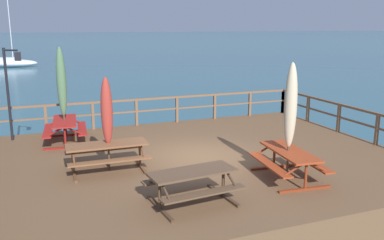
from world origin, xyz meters
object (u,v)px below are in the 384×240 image
(patio_umbrella_tall_back_right, at_px, (107,112))
(lamp_post_hooked, at_px, (11,80))
(sailboat_distant, at_px, (11,63))
(picnic_table_mid_centre, at_px, (107,151))
(picnic_table_back_right, at_px, (289,158))
(picnic_table_front_right, at_px, (65,126))
(picnic_table_back_left, at_px, (193,180))
(patio_umbrella_tall_mid_left, at_px, (62,82))
(patio_umbrella_short_back, at_px, (291,106))

(patio_umbrella_tall_back_right, bearing_deg, lamp_post_hooked, 121.11)
(sailboat_distant, bearing_deg, picnic_table_mid_centre, -84.42)
(picnic_table_mid_centre, xyz_separation_m, patio_umbrella_tall_back_right, (0.05, 0.06, 1.08))
(picnic_table_back_right, distance_m, picnic_table_front_right, 7.71)
(picnic_table_mid_centre, bearing_deg, lamp_post_hooked, 120.24)
(picnic_table_back_left, xyz_separation_m, lamp_post_hooked, (-3.84, 7.04, 1.55))
(lamp_post_hooked, bearing_deg, picnic_table_front_right, -26.70)
(picnic_table_back_left, bearing_deg, picnic_table_mid_centre, 116.09)
(picnic_table_mid_centre, bearing_deg, picnic_table_back_left, -63.91)
(picnic_table_mid_centre, distance_m, sailboat_distant, 41.74)
(patio_umbrella_tall_back_right, relative_size, lamp_post_hooked, 0.81)
(picnic_table_mid_centre, distance_m, picnic_table_back_right, 4.91)
(picnic_table_back_right, relative_size, picnic_table_back_left, 1.04)
(picnic_table_mid_centre, bearing_deg, picnic_table_front_right, 104.19)
(patio_umbrella_tall_mid_left, bearing_deg, patio_umbrella_tall_back_right, -74.73)
(lamp_post_hooked, bearing_deg, picnic_table_back_right, -44.06)
(picnic_table_back_right, relative_size, patio_umbrella_tall_back_right, 0.83)
(picnic_table_back_right, relative_size, patio_umbrella_short_back, 0.71)
(patio_umbrella_tall_mid_left, distance_m, lamp_post_hooked, 1.74)
(picnic_table_back_right, xyz_separation_m, picnic_table_back_left, (-2.90, -0.52, -0.00))
(picnic_table_mid_centre, xyz_separation_m, picnic_table_back_left, (1.41, -2.88, -0.01))
(picnic_table_back_right, height_order, patio_umbrella_short_back, patio_umbrella_short_back)
(picnic_table_back_right, distance_m, lamp_post_hooked, 9.50)
(picnic_table_mid_centre, relative_size, picnic_table_back_left, 1.06)
(patio_umbrella_short_back, bearing_deg, picnic_table_back_right, -29.65)
(picnic_table_back_left, bearing_deg, patio_umbrella_short_back, 10.67)
(patio_umbrella_short_back, distance_m, patio_umbrella_tall_mid_left, 7.71)
(picnic_table_back_right, bearing_deg, picnic_table_back_left, -169.79)
(patio_umbrella_short_back, relative_size, sailboat_distant, 0.39)
(picnic_table_back_right, height_order, lamp_post_hooked, lamp_post_hooked)
(patio_umbrella_tall_back_right, distance_m, lamp_post_hooked, 4.83)
(picnic_table_front_right, bearing_deg, sailboat_distant, 94.80)
(picnic_table_back_left, relative_size, patio_umbrella_tall_back_right, 0.81)
(picnic_table_back_right, height_order, picnic_table_back_left, same)
(picnic_table_mid_centre, height_order, patio_umbrella_tall_back_right, patio_umbrella_tall_back_right)
(patio_umbrella_short_back, distance_m, sailboat_distant, 44.71)
(picnic_table_mid_centre, height_order, sailboat_distant, sailboat_distant)
(picnic_table_back_right, bearing_deg, patio_umbrella_short_back, 150.35)
(picnic_table_back_left, relative_size, patio_umbrella_tall_mid_left, 0.64)
(picnic_table_mid_centre, xyz_separation_m, sailboat_distant, (-4.06, 41.53, -0.86))
(picnic_table_back_left, distance_m, sailboat_distant, 44.75)
(picnic_table_back_right, bearing_deg, patio_umbrella_tall_back_right, 150.48)
(picnic_table_back_right, distance_m, picnic_table_back_left, 2.95)
(picnic_table_back_right, bearing_deg, patio_umbrella_tall_mid_left, 131.92)
(patio_umbrella_tall_mid_left, relative_size, sailboat_distant, 0.42)
(lamp_post_hooked, bearing_deg, patio_umbrella_short_back, -44.12)
(picnic_table_front_right, height_order, patio_umbrella_tall_back_right, patio_umbrella_tall_back_right)
(picnic_table_back_right, relative_size, patio_umbrella_tall_mid_left, 0.66)
(patio_umbrella_tall_back_right, relative_size, sailboat_distant, 0.34)
(picnic_table_back_right, xyz_separation_m, patio_umbrella_tall_mid_left, (-5.17, 5.76, 1.50))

